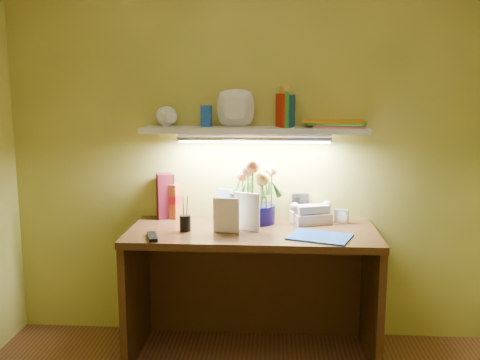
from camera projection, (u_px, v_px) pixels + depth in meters
The scene contains 13 objects.
desk at pixel (252, 293), 3.07m from camera, with size 1.40×0.60×0.75m, color #321E0D.
flower_bouquet at pixel (257, 191), 3.14m from camera, with size 0.24×0.24×0.38m, color #0B0533, non-canonical shape.
telephone at pixel (311, 212), 3.16m from camera, with size 0.21×0.16×0.13m, color beige, non-canonical shape.
desk_clock at pixel (342, 216), 3.16m from camera, with size 0.08×0.04×0.08m, color silver.
whisky_bottle at pixel (172, 197), 3.26m from camera, with size 0.07×0.07×0.27m, color #A5421E, non-canonical shape.
whisky_box at pixel (165, 196), 3.26m from camera, with size 0.09×0.09×0.28m, color #510E19.
pen_cup at pixel (185, 218), 2.98m from camera, with size 0.06×0.06×0.15m, color black.
art_card at pixel (232, 206), 3.19m from camera, with size 0.19×0.04×0.19m, color white, non-canonical shape.
tv_remote at pixel (152, 237), 2.84m from camera, with size 0.05×0.16×0.02m, color black.
blue_folder at pixel (320, 237), 2.86m from camera, with size 0.32×0.23×0.01m, color blue.
desk_book_a at pixel (213, 215), 2.95m from camera, with size 0.15×0.02×0.20m, color beige.
desk_book_b at pixel (234, 210), 3.02m from camera, with size 0.16×0.02×0.22m, color silver.
wall_shelf at pixel (255, 123), 3.09m from camera, with size 1.31×0.33×0.27m.
Camera 1 is at (0.12, -1.72, 1.53)m, focal length 40.00 mm.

